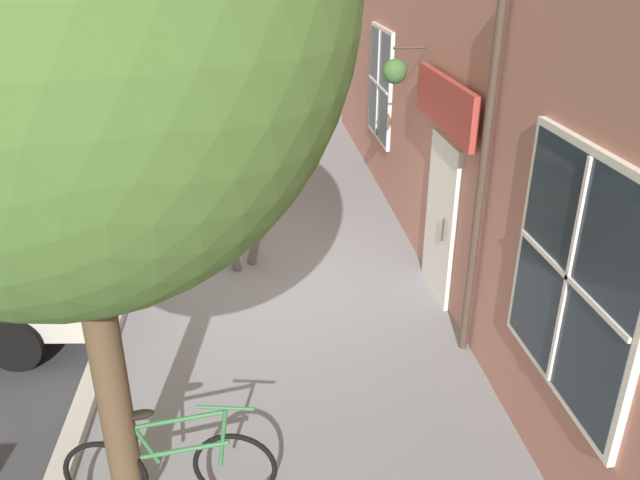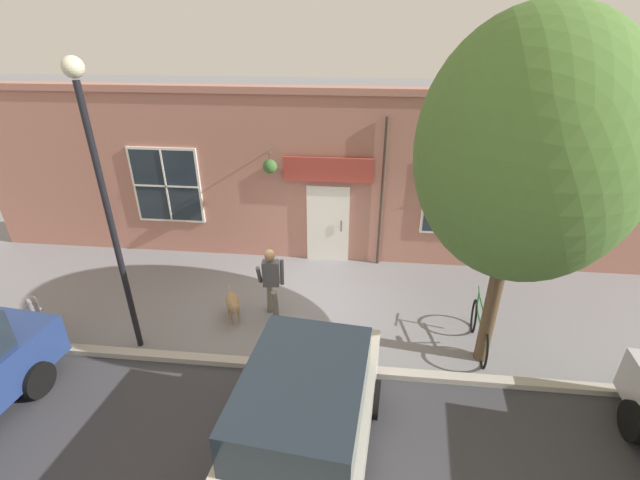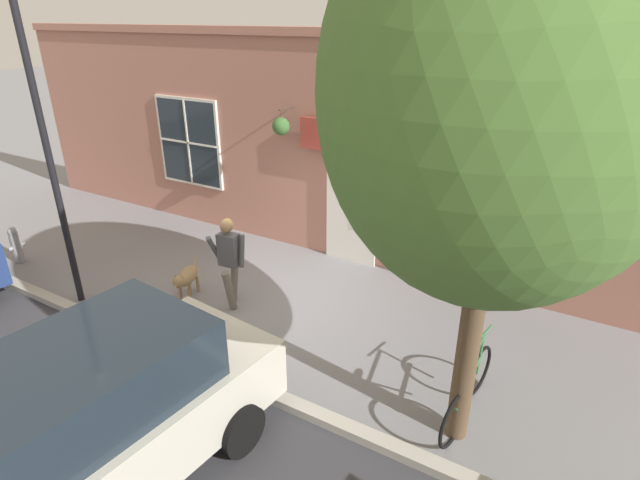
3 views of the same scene
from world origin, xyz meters
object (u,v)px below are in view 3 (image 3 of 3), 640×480
Objects in this scene: pedestrian_walking at (229,255)px; dog_on_leash at (186,277)px; leaning_bicycle at (468,391)px; street_tree_by_curb at (508,101)px; fire_hydrant at (16,244)px; parked_car_mid_block at (85,426)px; street_lamp at (36,102)px.

dog_on_leash is at bearing -71.33° from pedestrian_walking.
pedestrian_walking is 0.99m from dog_on_leash.
street_tree_by_curb is at bearing 3.54° from leaning_bicycle.
fire_hydrant is at bearing -89.81° from street_tree_by_curb.
pedestrian_walking is 3.82m from parked_car_mid_block.
leaning_bicycle is at bearing 135.01° from parked_car_mid_block.
leaning_bicycle is at bearing 86.55° from dog_on_leash.
parked_car_mid_block is at bearing 17.84° from pedestrian_walking.
leaning_bicycle is 7.37m from street_lamp.
pedestrian_walking is at bearing -101.99° from street_tree_by_curb.
street_lamp reaches higher than parked_car_mid_block.
parked_car_mid_block is 5.02m from street_lamp.
pedestrian_walking is at bearing -97.69° from leaning_bicycle.
parked_car_mid_block reaches higher than fire_hydrant.
fire_hydrant is at bearing -97.58° from street_lamp.
street_lamp is (0.35, -6.69, -0.49)m from street_tree_by_curb.
parked_car_mid_block is at bearing 30.25° from dog_on_leash.
street_tree_by_curb reaches higher than street_lamp.
dog_on_leash is (0.27, -0.79, -0.52)m from pedestrian_walking.
pedestrian_walking is at bearing -162.16° from parked_car_mid_block.
street_tree_by_curb is at bearing 90.19° from fire_hydrant.
leaning_bicycle reaches higher than fire_hydrant.
fire_hydrant is (0.67, -4.03, -0.04)m from dog_on_leash.
parked_car_mid_block reaches higher than leaning_bicycle.
fire_hydrant is (0.93, -4.82, -0.56)m from pedestrian_walking.
street_tree_by_curb is at bearing 82.83° from dog_on_leash.
leaning_bicycle is at bearing 82.31° from pedestrian_walking.
leaning_bicycle is 9.06m from fire_hydrant.
parked_car_mid_block reaches higher than dog_on_leash.
pedestrian_walking is 0.30× the size of street_lamp.
dog_on_leash is at bearing 99.37° from fire_hydrant.
leaning_bicycle is (-0.33, -0.02, -3.55)m from street_tree_by_curb.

